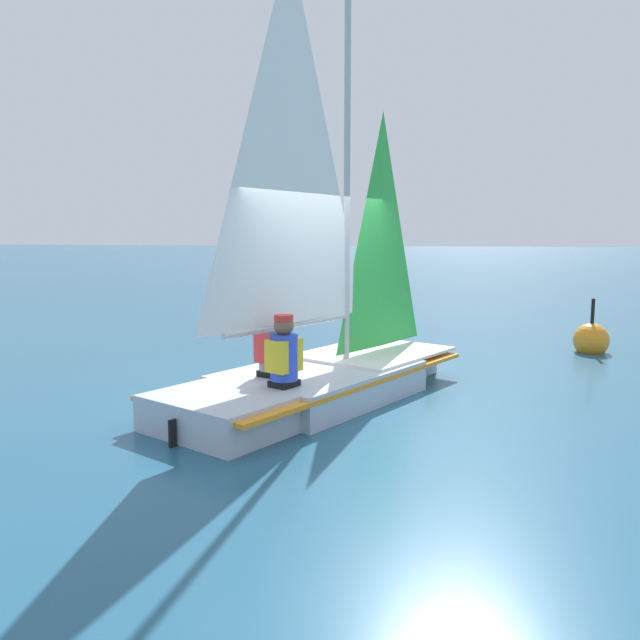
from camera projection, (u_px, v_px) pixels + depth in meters
The scene contains 5 objects.
ground_plane at pixel (320, 398), 7.75m from camera, with size 260.00×260.00×0.00m, color #235675.
sailboat_main at pixel (319, 343), 7.64m from camera, with size 3.19×4.66×5.30m.
sailor_helm at pixel (272, 356), 7.24m from camera, with size 0.39×0.41×1.16m.
sailor_crew at pixel (284, 364), 6.72m from camera, with size 0.39×0.41×1.16m.
buoy_marker at pixel (591, 340), 10.83m from camera, with size 0.60×0.60×1.03m.
Camera 1 is at (2.00, -7.28, 1.99)m, focal length 35.00 mm.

